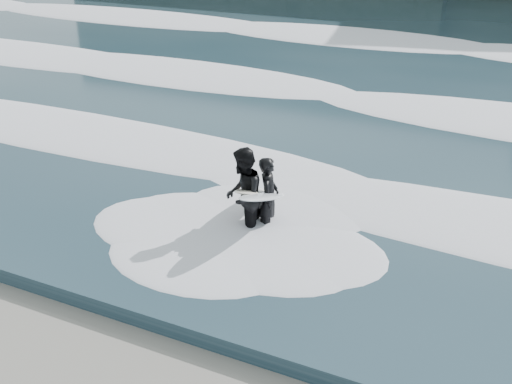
% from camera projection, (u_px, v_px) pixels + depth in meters
% --- Properties ---
extents(sea, '(90.00, 52.00, 0.30)m').
position_uv_depth(sea, '(460.00, 34.00, 31.17)').
color(sea, '#223947').
rests_on(sea, ground).
extents(foam_near, '(60.00, 3.20, 0.20)m').
position_uv_depth(foam_near, '(305.00, 176.00, 14.77)').
color(foam_near, white).
rests_on(foam_near, sea).
extents(foam_mid, '(60.00, 4.00, 0.24)m').
position_uv_depth(foam_mid, '(388.00, 97.00, 20.47)').
color(foam_mid, white).
rests_on(foam_mid, sea).
extents(foam_far, '(60.00, 4.80, 0.30)m').
position_uv_depth(foam_far, '(444.00, 43.00, 27.79)').
color(foam_far, white).
rests_on(foam_far, sea).
extents(surfer_left, '(1.21, 2.05, 1.68)m').
position_uv_depth(surfer_left, '(265.00, 196.00, 12.74)').
color(surfer_left, black).
rests_on(surfer_left, ground).
extents(surfer_right, '(1.23, 1.97, 1.94)m').
position_uv_depth(surfer_right, '(245.00, 196.00, 12.43)').
color(surfer_right, black).
rests_on(surfer_right, ground).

